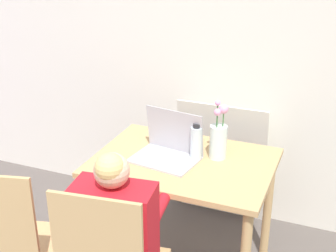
# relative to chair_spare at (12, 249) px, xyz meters

# --- Properties ---
(wall_back) EXTENTS (6.40, 0.05, 2.50)m
(wall_back) POSITION_rel_chair_spare_xyz_m (0.30, 1.44, 0.77)
(wall_back) COLOR white
(wall_back) RESTS_ON ground_plane
(dining_table) EXTENTS (0.95, 0.69, 0.71)m
(dining_table) POSITION_rel_chair_spare_xyz_m (0.58, 0.72, 0.13)
(dining_table) COLOR tan
(dining_table) RESTS_ON ground_plane
(chair_spare) EXTENTS (0.49, 0.49, 0.94)m
(chair_spare) POSITION_rel_chair_spare_xyz_m (0.00, 0.00, 0.00)
(chair_spare) COLOR tan
(chair_spare) RESTS_ON ground_plane
(person_seated) EXTENTS (0.40, 0.46, 1.03)m
(person_seated) POSITION_rel_chair_spare_xyz_m (0.49, 0.14, 0.16)
(person_seated) COLOR red
(person_seated) RESTS_ON ground_plane
(laptop) EXTENTS (0.37, 0.30, 0.25)m
(laptop) POSITION_rel_chair_spare_xyz_m (0.49, 0.73, 0.29)
(laptop) COLOR #B2B2B7
(laptop) RESTS_ON dining_table
(flower_vase) EXTENTS (0.09, 0.09, 0.32)m
(flower_vase) POSITION_rel_chair_spare_xyz_m (0.74, 0.82, 0.35)
(flower_vase) COLOR silver
(flower_vase) RESTS_ON dining_table
(water_bottle) EXTENTS (0.06, 0.06, 0.21)m
(water_bottle) POSITION_rel_chair_spare_xyz_m (0.64, 0.76, 0.33)
(water_bottle) COLOR silver
(water_bottle) RESTS_ON dining_table
(cardboard_panel) EXTENTS (0.59, 0.13, 0.84)m
(cardboard_panel) POSITION_rel_chair_spare_xyz_m (0.63, 1.32, -0.06)
(cardboard_panel) COLOR silver
(cardboard_panel) RESTS_ON ground_plane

